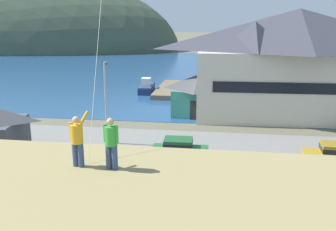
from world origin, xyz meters
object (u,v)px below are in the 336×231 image
at_px(storage_shed_waterside, 198,94).
at_px(parked_car_lone_by_shed, 28,178).
at_px(parked_car_corner_spot, 154,191).
at_px(parked_car_front_row_red, 334,155).
at_px(harbor_lodge, 297,61).
at_px(moored_boat_wharfside, 147,87).
at_px(person_kite_flyer, 77,139).
at_px(parked_car_front_row_silver, 180,150).
at_px(wharf_dock, 169,89).
at_px(moored_boat_outer_mooring, 191,91).
at_px(parking_light_pole, 106,97).
at_px(parked_car_back_row_right, 320,202).
at_px(person_companion, 111,142).

xyz_separation_m(storage_shed_waterside, parked_car_lone_by_shed, (-9.08, -21.32, -1.34)).
bearing_deg(parked_car_corner_spot, parked_car_lone_by_shed, 175.68).
xyz_separation_m(storage_shed_waterside, parked_car_front_row_red, (10.72, -14.41, -1.34)).
distance_m(harbor_lodge, moored_boat_wharfside, 23.01).
xyz_separation_m(parked_car_corner_spot, person_kite_flyer, (-1.12, -7.88, 5.61)).
bearing_deg(parked_car_front_row_silver, harbor_lodge, 55.32).
distance_m(wharf_dock, moored_boat_outer_mooring, 4.52).
height_order(storage_shed_waterside, parked_car_front_row_red, storage_shed_waterside).
xyz_separation_m(harbor_lodge, moored_boat_outer_mooring, (-12.18, 9.78, -5.49)).
height_order(wharf_dock, parked_car_front_row_silver, parked_car_front_row_silver).
bearing_deg(person_kite_flyer, parking_light_pole, 104.93).
bearing_deg(parked_car_corner_spot, parked_car_back_row_right, -0.28).
xyz_separation_m(parked_car_corner_spot, parking_light_pole, (-6.07, 10.68, 3.06)).
distance_m(wharf_dock, person_companion, 43.98).
relative_size(parked_car_corner_spot, person_kite_flyer, 2.31).
distance_m(harbor_lodge, parked_car_front_row_silver, 19.84).
bearing_deg(parked_car_front_row_silver, parked_car_lone_by_shed, -143.21).
xyz_separation_m(moored_boat_outer_mooring, parked_car_front_row_silver, (1.27, -25.54, 0.34)).
bearing_deg(person_companion, parked_car_front_row_silver, 87.78).
bearing_deg(parking_light_pole, moored_boat_outer_mooring, 76.09).
xyz_separation_m(harbor_lodge, person_companion, (-11.48, -30.76, 0.44)).
height_order(moored_boat_outer_mooring, parked_car_corner_spot, moored_boat_outer_mooring).
xyz_separation_m(moored_boat_wharfside, person_companion, (7.50, -42.54, 5.94)).
xyz_separation_m(parked_car_back_row_right, person_companion, (-8.93, -7.89, 5.59)).
bearing_deg(parked_car_front_row_silver, moored_boat_outer_mooring, 92.85).
bearing_deg(parked_car_front_row_red, parking_light_pole, 169.97).
distance_m(person_kite_flyer, person_companion, 1.18).
bearing_deg(storage_shed_waterside, harbor_lodge, 4.93).
distance_m(moored_boat_wharfside, parked_car_lone_by_shed, 34.01).
height_order(harbor_lodge, parked_car_lone_by_shed, harbor_lodge).
relative_size(storage_shed_waterside, parking_light_pole, 0.88).
xyz_separation_m(parked_car_front_row_red, parked_car_back_row_right, (-2.81, -7.56, 0.00)).
relative_size(harbor_lodge, parked_car_front_row_silver, 5.34).
relative_size(storage_shed_waterside, parked_car_back_row_right, 1.43).
height_order(harbor_lodge, parked_car_front_row_silver, harbor_lodge).
bearing_deg(harbor_lodge, parked_car_corner_spot, -116.81).
bearing_deg(wharf_dock, parked_car_corner_spot, -83.25).
relative_size(storage_shed_waterside, wharf_dock, 0.47).
distance_m(moored_boat_outer_mooring, person_kite_flyer, 40.93).
height_order(parked_car_front_row_silver, parked_car_back_row_right, same).
height_order(parked_car_front_row_silver, parked_car_front_row_red, same).
relative_size(moored_boat_wharfside, parked_car_back_row_right, 1.41).
height_order(wharf_dock, parked_car_lone_by_shed, parked_car_lone_by_shed).
relative_size(moored_boat_wharfside, person_companion, 3.49).
distance_m(storage_shed_waterside, parked_car_front_row_red, 18.01).
distance_m(parked_car_front_row_red, parked_car_corner_spot, 13.99).
relative_size(wharf_dock, parked_car_lone_by_shed, 3.06).
bearing_deg(parked_car_front_row_silver, parking_light_pole, 151.72).
bearing_deg(parking_light_pole, parked_car_front_row_red, -10.03).
xyz_separation_m(wharf_dock, parked_car_lone_by_shed, (-3.82, -34.78, 0.71)).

